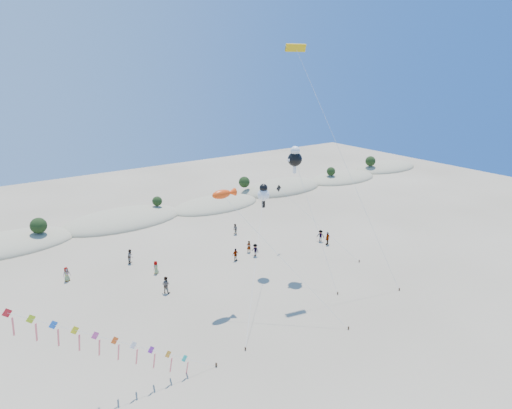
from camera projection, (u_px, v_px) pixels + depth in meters
The scene contains 8 objects.
ground at pixel (321, 393), 31.87m from camera, with size 160.00×160.00×0.00m, color #86765C.
dune_ridge at pixel (129, 220), 67.65m from camera, with size 145.30×11.49×5.57m.
fish_kite at pixel (224, 194), 41.19m from camera, with size 7.81×11.60×11.96m.
cartoon_kite_low at pixel (263, 194), 48.64m from camera, with size 11.15×12.57×10.58m.
cartoon_kite_high at pixel (295, 158), 47.66m from camera, with size 2.00×8.67×14.84m.
parafoil_kite at pixel (298, 54), 42.59m from camera, with size 8.51×10.35×25.39m.
dark_kite at pixel (300, 208), 54.79m from camera, with size 5.83×9.91×8.68m.
beachgoers at pixel (221, 253), 53.80m from camera, with size 32.60×11.14×1.89m.
Camera 1 is at (-18.86, -18.56, 23.17)m, focal length 30.00 mm.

